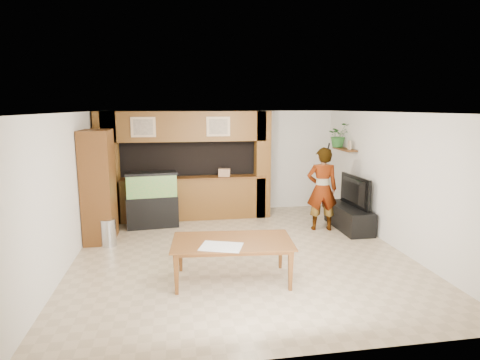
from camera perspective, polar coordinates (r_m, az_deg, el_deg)
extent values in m
plane|color=tan|center=(7.65, 0.08, -10.28)|extent=(6.50, 6.50, 0.00)
plane|color=white|center=(7.17, 0.08, 9.58)|extent=(6.50, 6.50, 0.00)
plane|color=silver|center=(10.48, -2.84, 2.67)|extent=(6.00, 0.00, 6.00)
plane|color=silver|center=(7.43, -23.40, -1.35)|extent=(0.00, 6.50, 6.50)
plane|color=silver|center=(8.33, 20.90, 0.00)|extent=(0.00, 6.50, 6.50)
cube|color=brown|center=(9.77, -7.52, -2.74)|extent=(3.80, 0.35, 1.00)
cube|color=#5E3316|center=(9.67, -7.59, 0.27)|extent=(3.80, 0.43, 0.04)
cube|color=brown|center=(9.53, -7.77, 7.57)|extent=(3.80, 0.35, 0.70)
cube|color=brown|center=(9.74, -18.28, 1.58)|extent=(0.50, 0.35, 2.60)
cube|color=brown|center=(9.85, 3.19, 2.18)|extent=(0.35, 0.35, 2.60)
cube|color=black|center=(10.15, -7.75, 3.19)|extent=(4.20, 0.45, 0.85)
cube|color=tan|center=(9.36, -13.60, 7.32)|extent=(0.55, 0.03, 0.45)
cube|color=tan|center=(9.34, -13.61, 7.32)|extent=(0.43, 0.01, 0.35)
cube|color=tan|center=(9.39, -3.11, 7.60)|extent=(0.55, 0.03, 0.45)
cube|color=tan|center=(9.37, -3.10, 7.60)|extent=(0.43, 0.01, 0.35)
cylinder|color=black|center=(8.30, -21.86, 4.10)|extent=(0.04, 0.25, 0.25)
cylinder|color=white|center=(8.30, -21.69, 4.11)|extent=(0.01, 0.21, 0.21)
cube|color=#5E3316|center=(9.93, 14.66, 4.25)|extent=(0.25, 0.90, 0.04)
cube|color=#5E3316|center=(8.56, -19.46, -0.83)|extent=(0.56, 0.92, 2.25)
cylinder|color=#B2B2B7|center=(8.34, -18.22, -7.11)|extent=(0.29, 0.29, 0.54)
cube|color=black|center=(9.33, -12.33, -4.42)|extent=(1.14, 0.43, 0.71)
cube|color=#327E4C|center=(9.20, -12.48, -0.78)|extent=(1.09, 0.40, 0.49)
cube|color=black|center=(9.15, -12.54, 0.92)|extent=(1.14, 0.43, 0.06)
cube|color=black|center=(9.35, 15.20, -5.16)|extent=(0.56, 1.52, 0.51)
imported|color=black|center=(9.22, 15.38, -1.57)|extent=(0.24, 1.21, 0.69)
cube|color=tan|center=(9.69, 15.28, 4.81)|extent=(0.05, 0.16, 0.21)
imported|color=#2C692A|center=(10.19, 13.83, 6.22)|extent=(0.64, 0.58, 0.59)
imported|color=#977053|center=(8.98, 11.59, -1.26)|extent=(0.74, 0.56, 1.84)
cylinder|color=black|center=(8.72, 12.50, 4.72)|extent=(0.03, 0.09, 0.14)
imported|color=#5E3316|center=(6.37, -1.07, -11.51)|extent=(1.94, 1.20, 0.65)
cube|color=silver|center=(6.02, -2.68, -9.44)|extent=(0.71, 0.61, 0.01)
cube|color=#9F7456|center=(9.72, -2.26, 1.07)|extent=(0.31, 0.23, 0.18)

